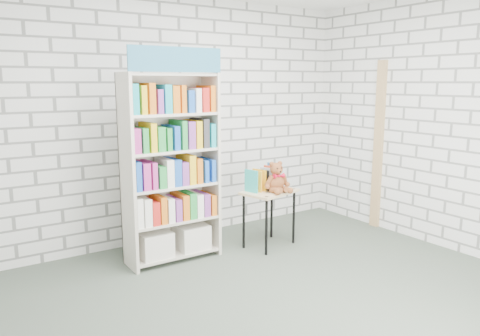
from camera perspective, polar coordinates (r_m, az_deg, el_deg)
ground at (r=4.25m, az=5.89°, el=-15.24°), size 4.50×4.50×0.00m
room_shell at (r=3.83m, az=6.39°, el=9.57°), size 4.52×4.02×2.81m
bookshelf at (r=4.82m, az=-8.42°, el=0.16°), size 0.97×0.38×2.17m
display_table at (r=5.26m, az=3.60°, el=-3.72°), size 0.68×0.55×0.64m
table_books at (r=5.27m, az=2.80°, el=-1.29°), size 0.45×0.28×0.25m
teddy_bear at (r=5.17m, az=4.54°, el=-1.43°), size 0.31×0.29×0.34m
door_trim at (r=6.14m, az=16.51°, el=2.65°), size 0.05×0.12×2.10m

